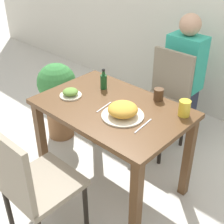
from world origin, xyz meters
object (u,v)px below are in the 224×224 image
object	(u,v)px
food_plate	(123,111)
drink_cup	(159,94)
chair_near	(31,182)
side_plate	(70,93)
juice_glass	(184,108)
person_figure	(184,75)
sauce_bottle	(104,81)
chair_far	(163,96)
potted_plant_left	(58,94)

from	to	relation	value
food_plate	drink_cup	xyz separation A→B (m)	(0.04, 0.35, -0.00)
chair_near	side_plate	bearing A→B (deg)	-61.91
drink_cup	juice_glass	world-z (taller)	juice_glass
person_figure	sauce_bottle	bearing A→B (deg)	-99.31
food_plate	person_figure	size ratio (longest dim) A/B	0.24
sauce_bottle	person_figure	world-z (taller)	person_figure
side_plate	person_figure	bearing A→B (deg)	78.40
side_plate	sauce_bottle	size ratio (longest dim) A/B	0.97
chair_far	chair_near	bearing A→B (deg)	-88.27
sauce_bottle	person_figure	size ratio (longest dim) A/B	0.14
chair_near	potted_plant_left	xyz separation A→B (m)	(-0.85, 0.87, -0.05)
chair_far	sauce_bottle	distance (m)	0.67
chair_far	person_figure	world-z (taller)	person_figure
sauce_bottle	potted_plant_left	distance (m)	0.70
chair_near	juice_glass	world-z (taller)	chair_near
chair_far	food_plate	size ratio (longest dim) A/B	3.15
chair_far	juice_glass	size ratio (longest dim) A/B	8.20
chair_near	chair_far	world-z (taller)	same
sauce_bottle	side_plate	bearing A→B (deg)	-109.66
food_plate	person_figure	distance (m)	1.20
potted_plant_left	person_figure	size ratio (longest dim) A/B	0.65
chair_far	sauce_bottle	size ratio (longest dim) A/B	5.36
chair_near	chair_far	distance (m)	1.44
person_figure	juice_glass	bearing A→B (deg)	-59.51
chair_near	side_plate	size ratio (longest dim) A/B	5.50
food_plate	juice_glass	bearing A→B (deg)	44.74
side_plate	sauce_bottle	world-z (taller)	sauce_bottle
chair_near	drink_cup	world-z (taller)	chair_near
side_plate	potted_plant_left	world-z (taller)	side_plate
drink_cup	potted_plant_left	distance (m)	1.09
drink_cup	juice_glass	xyz separation A→B (m)	(0.25, -0.06, 0.01)
juice_glass	sauce_bottle	size ratio (longest dim) A/B	0.65
sauce_bottle	potted_plant_left	world-z (taller)	sauce_bottle
sauce_bottle	person_figure	distance (m)	0.99
sauce_bottle	person_figure	bearing A→B (deg)	80.69
chair_far	person_figure	distance (m)	0.39
food_plate	drink_cup	world-z (taller)	food_plate
chair_far	drink_cup	xyz separation A→B (m)	(0.23, -0.43, 0.27)
sauce_bottle	food_plate	bearing A→B (deg)	-28.85
side_plate	potted_plant_left	bearing A→B (deg)	153.21
side_plate	juice_glass	world-z (taller)	juice_glass
chair_far	food_plate	world-z (taller)	chair_far
juice_glass	side_plate	bearing A→B (deg)	-156.01
side_plate	drink_cup	distance (m)	0.65
chair_near	juice_glass	distance (m)	1.08
drink_cup	potted_plant_left	xyz separation A→B (m)	(-1.03, -0.14, -0.32)
chair_far	potted_plant_left	size ratio (longest dim) A/B	1.18
chair_near	food_plate	bearing A→B (deg)	-102.28
drink_cup	person_figure	world-z (taller)	person_figure
drink_cup	juice_glass	distance (m)	0.26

